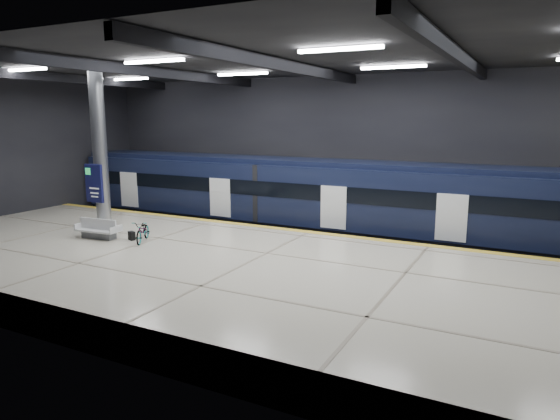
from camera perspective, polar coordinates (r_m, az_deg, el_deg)
The scene contains 10 objects.
ground at distance 19.23m, azimuth -0.05°, elevation -7.39°, with size 30.00×30.00×0.00m, color black.
room_shell at distance 18.29m, azimuth -0.05°, elevation 9.92°, with size 30.10×16.10×8.05m.
platform at distance 16.99m, azimuth -3.95°, elevation -7.92°, with size 30.00×11.00×1.10m, color beige.
safety_strip at distance 21.33m, azimuth 3.35°, elevation -2.51°, with size 30.00×0.40×0.01m, color gold.
rails at distance 24.04m, azimuth 5.99°, elevation -3.56°, with size 30.00×1.52×0.16m.
train at distance 23.86m, azimuth 4.66°, elevation 1.21°, with size 29.40×2.84×3.79m.
bench at distance 21.43m, azimuth -20.02°, elevation -2.31°, with size 1.89×0.91×0.81m.
bicycle at distance 20.29m, azimuth -15.40°, elevation -2.33°, with size 0.57×1.64×0.86m, color #99999E.
pannier_bag at distance 20.75m, azimuth -16.59°, elevation -2.83°, with size 0.30×0.18×0.35m, color black.
info_column at distance 22.42m, azimuth -19.93°, elevation 6.20°, with size 0.90×0.78×6.90m.
Camera 1 is at (8.39, -16.25, 5.94)m, focal length 32.00 mm.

